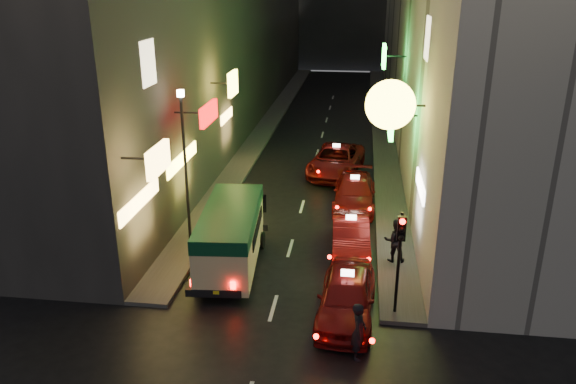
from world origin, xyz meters
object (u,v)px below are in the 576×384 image
at_px(pedestrian_crossing, 359,328).
at_px(traffic_light, 400,243).
at_px(minibus, 231,231).
at_px(taxi_near, 347,293).
at_px(lamp_post, 185,157).

distance_m(pedestrian_crossing, traffic_light, 3.02).
bearing_deg(minibus, taxi_near, -32.28).
relative_size(taxi_near, lamp_post, 0.91).
xyz_separation_m(taxi_near, lamp_post, (-6.62, 4.68, 2.84)).
distance_m(minibus, pedestrian_crossing, 6.87).
height_order(pedestrian_crossing, lamp_post, lamp_post).
bearing_deg(traffic_light, taxi_near, -174.65).
distance_m(taxi_near, traffic_light, 2.40).
height_order(minibus, traffic_light, traffic_light).
relative_size(minibus, lamp_post, 0.91).
distance_m(traffic_light, lamp_post, 9.42).
bearing_deg(minibus, traffic_light, -23.80).
height_order(pedestrian_crossing, traffic_light, traffic_light).
bearing_deg(taxi_near, pedestrian_crossing, -78.87).
relative_size(traffic_light, lamp_post, 0.56).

